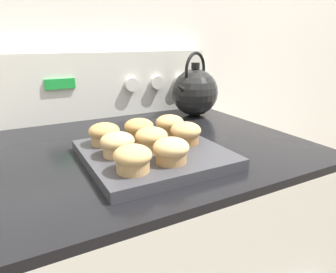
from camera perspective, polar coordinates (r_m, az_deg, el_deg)
The scene contains 12 objects.
wall_back at distance 1.07m, azimuth -12.67°, elevation 19.34°, with size 8.00×0.05×2.40m.
control_panel at distance 1.03m, azimuth -11.06°, elevation 9.71°, with size 0.71×0.07×0.21m.
muffin_pan at distance 0.65m, azimuth -2.80°, elevation -3.35°, with size 0.29×0.29×0.02m.
muffin_r0_c0 at distance 0.54m, azimuth -6.73°, elevation -4.17°, with size 0.07×0.07×0.05m.
muffin_r0_c1 at distance 0.57m, azimuth 0.60°, elevation -2.63°, with size 0.07×0.07×0.05m.
muffin_r1_c0 at distance 0.61m, azimuth -9.60°, elevation -1.42°, with size 0.07×0.07×0.05m.
muffin_r1_c1 at distance 0.64m, azimuth -3.16°, elevation -0.36°, with size 0.07×0.07×0.05m.
muffin_r1_c2 at distance 0.68m, azimuth 3.37°, elevation 0.71°, with size 0.07×0.07×0.05m.
muffin_r2_c0 at distance 0.69m, azimuth -12.04°, elevation 0.55°, with size 0.07×0.07×0.05m.
muffin_r2_c1 at distance 0.71m, azimuth -5.56°, elevation 1.52°, with size 0.07×0.07×0.05m.
muffin_r2_c2 at distance 0.74m, azimuth 0.32°, elevation 2.29°, with size 0.07×0.07×0.05m.
tea_kettle at distance 1.02m, azimuth 5.07°, elevation 8.53°, with size 0.19×0.16×0.21m.
Camera 1 is at (-0.30, -0.32, 1.17)m, focal length 32.00 mm.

